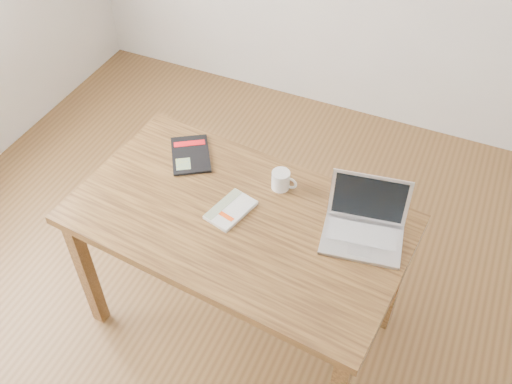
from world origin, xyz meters
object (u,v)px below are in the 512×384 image
at_px(desk, 239,231).
at_px(black_guidebook, 191,155).
at_px(white_guidebook, 231,210).
at_px(coffee_mug, 281,180).
at_px(laptop, 364,224).

distance_m(desk, black_guidebook, 0.43).
xyz_separation_m(white_guidebook, coffee_mug, (0.13, 0.21, 0.03)).
distance_m(white_guidebook, coffee_mug, 0.25).
height_order(white_guidebook, coffee_mug, coffee_mug).
xyz_separation_m(black_guidebook, coffee_mug, (0.43, -0.02, 0.04)).
bearing_deg(white_guidebook, coffee_mug, 71.83).
height_order(white_guidebook, black_guidebook, white_guidebook).
xyz_separation_m(laptop, coffee_mug, (-0.38, 0.10, -0.00)).
bearing_deg(coffee_mug, desk, -111.34).
bearing_deg(desk, coffee_mug, 72.26).
xyz_separation_m(desk, black_guidebook, (-0.34, 0.24, 0.10)).
xyz_separation_m(black_guidebook, laptop, (0.81, -0.12, 0.04)).
distance_m(white_guidebook, laptop, 0.52).
distance_m(white_guidebook, black_guidebook, 0.38).
bearing_deg(desk, black_guidebook, 150.65).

